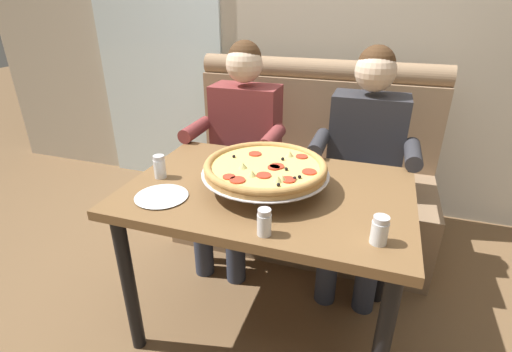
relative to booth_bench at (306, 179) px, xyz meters
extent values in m
plane|color=brown|center=(0.00, -0.87, -0.40)|extent=(16.00, 16.00, 0.00)
cube|color=#BCB29E|center=(0.00, 0.57, 1.00)|extent=(6.00, 0.12, 2.80)
cube|color=white|center=(-1.34, 0.50, 1.00)|extent=(1.10, 0.02, 2.80)
cube|color=#937556|center=(0.00, -0.13, -0.17)|extent=(1.59, 0.60, 0.46)
cube|color=#937556|center=(0.00, 0.26, 0.29)|extent=(1.59, 0.18, 0.65)
cylinder|color=#937556|center=(0.00, 0.26, 0.66)|extent=(1.59, 0.14, 0.14)
cube|color=brown|center=(0.00, -0.87, 0.34)|extent=(1.19, 0.81, 0.04)
cylinder|color=black|center=(-0.52, -1.21, -0.04)|extent=(0.06, 0.06, 0.72)
cylinder|color=black|center=(0.52, -1.21, -0.04)|extent=(0.06, 0.06, 0.72)
cylinder|color=black|center=(-0.52, -0.54, -0.04)|extent=(0.06, 0.06, 0.72)
cylinder|color=black|center=(0.52, -0.54, -0.04)|extent=(0.06, 0.06, 0.72)
cube|color=#2D3342|center=(-0.36, -0.38, 0.14)|extent=(0.34, 0.40, 0.15)
cylinder|color=#2D3342|center=(-0.46, -0.63, -0.17)|extent=(0.11, 0.11, 0.46)
cylinder|color=#2D3342|center=(-0.26, -0.63, -0.17)|extent=(0.11, 0.11, 0.46)
cube|color=brown|center=(-0.36, -0.16, 0.34)|extent=(0.40, 0.22, 0.56)
cylinder|color=brown|center=(-0.59, -0.38, 0.40)|extent=(0.08, 0.28, 0.08)
cylinder|color=brown|center=(-0.13, -0.38, 0.40)|extent=(0.08, 0.28, 0.08)
sphere|color=beige|center=(-0.36, -0.18, 0.75)|extent=(0.21, 0.21, 0.21)
sphere|color=#472D19|center=(-0.36, -0.17, 0.78)|extent=(0.19, 0.19, 0.19)
cube|color=#2D3342|center=(0.36, -0.38, 0.14)|extent=(0.34, 0.40, 0.15)
cylinder|color=#2D3342|center=(0.26, -0.63, -0.17)|extent=(0.11, 0.11, 0.46)
cylinder|color=#2D3342|center=(0.46, -0.63, -0.17)|extent=(0.11, 0.11, 0.46)
cube|color=#2D2D33|center=(0.36, -0.16, 0.34)|extent=(0.40, 0.22, 0.56)
cylinder|color=#2D2D33|center=(0.13, -0.38, 0.40)|extent=(0.08, 0.28, 0.08)
cylinder|color=#2D2D33|center=(0.59, -0.38, 0.40)|extent=(0.08, 0.28, 0.08)
sphere|color=beige|center=(0.36, -0.18, 0.75)|extent=(0.21, 0.21, 0.21)
sphere|color=#472D19|center=(0.36, -0.17, 0.78)|extent=(0.19, 0.19, 0.19)
cylinder|color=silver|center=(-0.01, -1.02, 0.40)|extent=(0.01, 0.01, 0.07)
cylinder|color=silver|center=(-0.13, -0.81, 0.40)|extent=(0.01, 0.01, 0.07)
cylinder|color=silver|center=(0.11, -0.81, 0.40)|extent=(0.01, 0.01, 0.07)
torus|color=silver|center=(-0.01, -0.88, 0.43)|extent=(0.29, 0.29, 0.01)
cylinder|color=silver|center=(-0.01, -0.88, 0.43)|extent=(0.53, 0.53, 0.00)
cylinder|color=tan|center=(-0.01, -0.88, 0.44)|extent=(0.50, 0.50, 0.02)
torus|color=tan|center=(-0.01, -0.88, 0.46)|extent=(0.51, 0.51, 0.03)
cylinder|color=#EFCC6B|center=(-0.01, -0.88, 0.46)|extent=(0.44, 0.44, 0.01)
cylinder|color=red|center=(0.17, -0.89, 0.47)|extent=(0.06, 0.06, 0.01)
cylinder|color=red|center=(-0.09, -0.78, 0.47)|extent=(0.06, 0.06, 0.01)
cylinder|color=red|center=(0.01, -0.98, 0.47)|extent=(0.06, 0.06, 0.01)
cylinder|color=red|center=(-0.07, -1.05, 0.47)|extent=(0.06, 0.06, 0.01)
cylinder|color=red|center=(0.04, -0.88, 0.47)|extent=(0.06, 0.06, 0.01)
cylinder|color=red|center=(-0.11, -1.03, 0.47)|extent=(0.05, 0.05, 0.01)
cylinder|color=red|center=(0.11, -0.99, 0.47)|extent=(0.06, 0.06, 0.01)
cylinder|color=red|center=(0.03, -0.90, 0.47)|extent=(0.05, 0.05, 0.01)
cylinder|color=red|center=(0.11, -0.75, 0.47)|extent=(0.05, 0.05, 0.01)
sphere|color=black|center=(0.15, -0.95, 0.47)|extent=(0.01, 0.01, 0.01)
sphere|color=black|center=(0.13, -0.97, 0.47)|extent=(0.01, 0.01, 0.01)
sphere|color=black|center=(-0.16, -0.84, 0.47)|extent=(0.01, 0.01, 0.01)
sphere|color=black|center=(0.04, -0.80, 0.47)|extent=(0.01, 0.01, 0.01)
sphere|color=black|center=(0.09, -1.04, 0.47)|extent=(0.01, 0.01, 0.01)
sphere|color=black|center=(0.08, -0.90, 0.47)|extent=(0.01, 0.01, 0.01)
cone|color=#CCC675|center=(0.06, -0.75, 0.48)|extent=(0.04, 0.04, 0.02)
cone|color=#CCC675|center=(-0.09, -0.93, 0.48)|extent=(0.04, 0.04, 0.02)
cone|color=#CCC675|center=(0.08, -1.01, 0.48)|extent=(0.04, 0.04, 0.02)
cone|color=#CCC675|center=(-0.03, -0.99, 0.48)|extent=(0.04, 0.04, 0.02)
cone|color=#CCC675|center=(0.09, -1.00, 0.48)|extent=(0.04, 0.04, 0.02)
cylinder|color=white|center=(0.09, -1.21, 0.40)|extent=(0.05, 0.05, 0.08)
cylinder|color=silver|center=(0.09, -1.21, 0.38)|extent=(0.04, 0.04, 0.04)
cylinder|color=silver|center=(0.09, -1.21, 0.45)|extent=(0.05, 0.05, 0.02)
cylinder|color=white|center=(-0.49, -0.93, 0.40)|extent=(0.05, 0.05, 0.08)
cylinder|color=#4C6633|center=(-0.49, -0.93, 0.38)|extent=(0.05, 0.05, 0.04)
cylinder|color=silver|center=(-0.49, -0.93, 0.45)|extent=(0.05, 0.05, 0.02)
cylinder|color=white|center=(0.46, -1.14, 0.40)|extent=(0.06, 0.06, 0.08)
cylinder|color=#A82D19|center=(0.46, -1.14, 0.38)|extent=(0.05, 0.05, 0.04)
cylinder|color=silver|center=(0.46, -1.14, 0.45)|extent=(0.05, 0.05, 0.02)
cylinder|color=white|center=(-0.38, -1.09, 0.36)|extent=(0.15, 0.15, 0.01)
cone|color=white|center=(-0.38, -1.09, 0.37)|extent=(0.22, 0.22, 0.01)
cylinder|color=black|center=(-1.18, 1.07, -0.18)|extent=(0.02, 0.02, 0.44)
cylinder|color=black|center=(-1.10, 1.32, -0.18)|extent=(0.02, 0.02, 0.44)
cylinder|color=black|center=(-1.42, 1.15, -0.18)|extent=(0.02, 0.02, 0.44)
cylinder|color=black|center=(-1.35, 1.40, -0.18)|extent=(0.02, 0.02, 0.44)
cylinder|color=black|center=(-1.26, 1.23, 0.05)|extent=(0.40, 0.40, 0.02)
cube|color=black|center=(-1.41, 1.28, 0.25)|extent=(0.12, 0.31, 0.42)
camera|label=1|loc=(0.40, -2.24, 1.09)|focal=26.52mm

